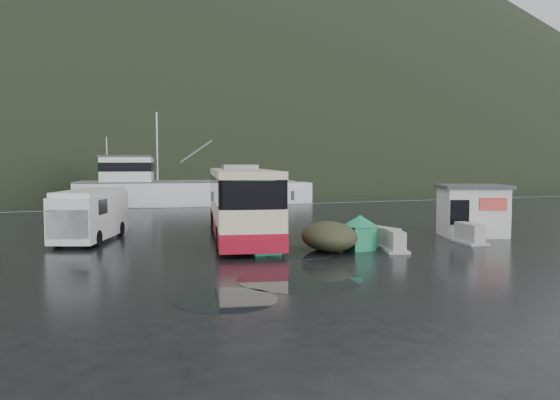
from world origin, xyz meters
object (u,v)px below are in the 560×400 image
object	(u,v)px
white_van	(91,241)
waste_bin_right	(360,250)
jersey_barrier_b	(384,247)
jersey_barrier_c	(469,243)
coach_bus	(241,237)
waste_bin_left	(266,254)
ticket_kiosk	(472,236)
dome_tent	(329,251)
jersey_barrier_a	(395,251)
fishing_trawler	(187,199)

from	to	relation	value
white_van	waste_bin_right	distance (m)	11.70
jersey_barrier_b	jersey_barrier_c	world-z (taller)	jersey_barrier_c
coach_bus	waste_bin_left	world-z (taller)	coach_bus
jersey_barrier_b	jersey_barrier_c	bearing A→B (deg)	-6.68
jersey_barrier_b	ticket_kiosk	bearing A→B (deg)	13.81
dome_tent	jersey_barrier_b	bearing A→B (deg)	3.96
waste_bin_left	white_van	bearing A→B (deg)	136.09
waste_bin_left	dome_tent	xyz separation A→B (m)	(2.51, -0.23, 0.00)
waste_bin_left	dome_tent	world-z (taller)	waste_bin_left
waste_bin_left	jersey_barrier_c	distance (m)	9.01
coach_bus	waste_bin_left	bearing A→B (deg)	-83.46
waste_bin_right	ticket_kiosk	size ratio (longest dim) A/B	0.45
white_van	jersey_barrier_a	world-z (taller)	white_van
white_van	jersey_barrier_b	xyz separation A→B (m)	(11.17, -5.92, 0.00)
white_van	waste_bin_right	bearing A→B (deg)	-11.91
white_van	jersey_barrier_c	bearing A→B (deg)	-2.25
jersey_barrier_a	jersey_barrier_b	world-z (taller)	jersey_barrier_a
ticket_kiosk	fishing_trawler	size ratio (longest dim) A/B	0.13
white_van	ticket_kiosk	distance (m)	17.36
coach_bus	jersey_barrier_b	size ratio (longest dim) A/B	7.42
coach_bus	fishing_trawler	world-z (taller)	fishing_trawler
jersey_barrier_a	coach_bus	bearing A→B (deg)	126.47
white_van	jersey_barrier_a	xyz separation A→B (m)	(10.99, -7.03, 0.00)
ticket_kiosk	jersey_barrier_c	bearing A→B (deg)	-111.35
jersey_barrier_c	jersey_barrier_b	bearing A→B (deg)	173.32
coach_bus	white_van	xyz separation A→B (m)	(-6.54, 1.02, 0.00)
white_van	jersey_barrier_a	bearing A→B (deg)	-11.95
waste_bin_right	fishing_trawler	distance (m)	31.43
coach_bus	waste_bin_right	size ratio (longest dim) A/B	8.58
fishing_trawler	jersey_barrier_b	bearing A→B (deg)	-75.16
waste_bin_left	jersey_barrier_c	world-z (taller)	waste_bin_left
white_van	fishing_trawler	distance (m)	26.68
coach_bus	fishing_trawler	xyz separation A→B (m)	(2.47, 26.13, 0.00)
waste_bin_right	jersey_barrier_b	bearing A→B (deg)	16.07
waste_bin_right	dome_tent	world-z (taller)	waste_bin_right
jersey_barrier_c	waste_bin_left	bearing A→B (deg)	176.72
waste_bin_left	coach_bus	bearing A→B (deg)	84.79
ticket_kiosk	white_van	bearing A→B (deg)	-174.36
dome_tent	fishing_trawler	size ratio (longest dim) A/B	0.13
waste_bin_left	jersey_barrier_b	bearing A→B (deg)	-0.62
white_van	dome_tent	size ratio (longest dim) A/B	1.85
jersey_barrier_b	jersey_barrier_c	size ratio (longest dim) A/B	0.94
jersey_barrier_a	jersey_barrier_b	distance (m)	1.12
waste_bin_left	jersey_barrier_a	size ratio (longest dim) A/B	0.90
waste_bin_right	jersey_barrier_c	distance (m)	5.23
jersey_barrier_b	coach_bus	bearing A→B (deg)	133.32
dome_tent	waste_bin_right	bearing A→B (deg)	-9.13
white_van	jersey_barrier_b	world-z (taller)	white_van
jersey_barrier_a	jersey_barrier_c	distance (m)	4.15
ticket_kiosk	waste_bin_right	bearing A→B (deg)	-144.91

